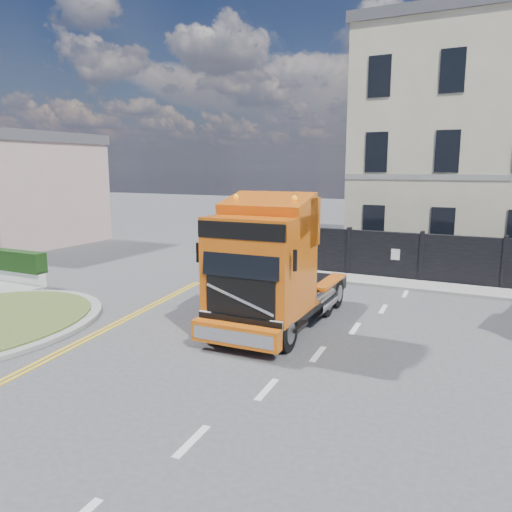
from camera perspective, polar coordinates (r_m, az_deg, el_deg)
The scene contains 6 objects.
ground at distance 14.35m, azimuth -3.67°, elevation -8.71°, with size 120.00×120.00×0.00m, color #424244.
seaside_bldg_pink at distance 33.96m, azimuth -26.01°, elevation 6.35°, with size 8.00×8.00×6.00m, color #C99E9D.
hoarding_fence at distance 21.05m, azimuth 25.23°, elevation -0.78°, with size 18.80×0.25×2.00m.
georgian_building at distance 28.26m, azimuth 25.26°, elevation 11.49°, with size 12.30×10.30×12.80m.
pavement_far at distance 20.36m, azimuth 23.41°, elevation -3.69°, with size 20.00×1.60×0.12m, color gray.
truck at distance 14.06m, azimuth 1.57°, elevation -1.89°, with size 2.54×6.41×3.81m.
Camera 1 is at (6.85, -11.73, 4.63)m, focal length 35.00 mm.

